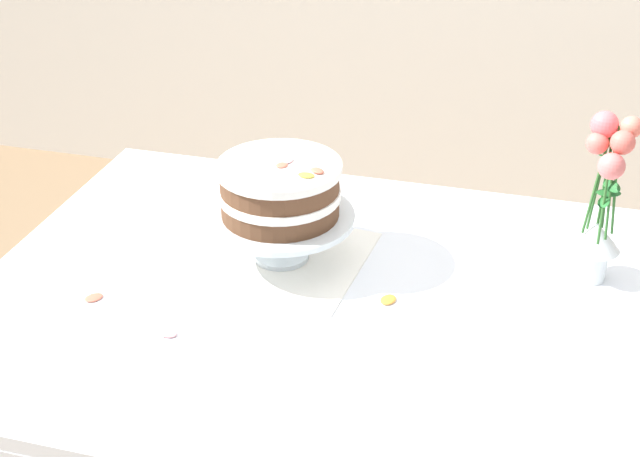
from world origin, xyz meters
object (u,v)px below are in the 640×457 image
(cake_stand, at_px, (281,222))
(flower_vase, at_px, (602,203))
(layer_cake, at_px, (280,189))
(dining_table, at_px, (347,342))

(cake_stand, distance_m, flower_vase, 0.60)
(flower_vase, bearing_deg, layer_cake, -171.47)
(cake_stand, bearing_deg, flower_vase, 8.52)
(dining_table, height_order, flower_vase, flower_vase)
(layer_cake, bearing_deg, flower_vase, 8.53)
(dining_table, distance_m, flower_vase, 0.54)
(dining_table, relative_size, cake_stand, 4.83)
(cake_stand, xyz_separation_m, flower_vase, (0.59, 0.09, 0.08))
(dining_table, bearing_deg, flower_vase, 25.93)
(layer_cake, bearing_deg, dining_table, -35.88)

